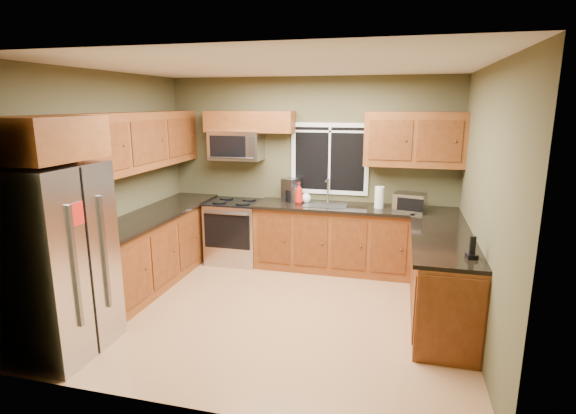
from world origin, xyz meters
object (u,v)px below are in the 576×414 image
at_px(kettle, 296,194).
at_px(soap_bottle_c, 306,196).
at_px(coffee_maker, 291,190).
at_px(paper_towel_roll, 379,197).
at_px(refrigerator, 57,261).
at_px(microwave, 236,145).
at_px(range, 235,231).
at_px(toaster_oven, 410,202).
at_px(soap_bottle_a, 299,193).
at_px(cordless_phone, 472,252).

relative_size(kettle, soap_bottle_c, 1.34).
relative_size(coffee_maker, paper_towel_roll, 1.01).
height_order(refrigerator, coffee_maker, refrigerator).
height_order(microwave, coffee_maker, microwave).
height_order(range, kettle, kettle).
xyz_separation_m(refrigerator, toaster_oven, (3.18, 2.67, 0.16)).
height_order(paper_towel_roll, soap_bottle_a, paper_towel_roll).
bearing_deg(soap_bottle_a, kettle, 132.11).
height_order(kettle, soap_bottle_c, kettle).
height_order(microwave, paper_towel_roll, microwave).
bearing_deg(cordless_phone, refrigerator, -166.04).
distance_m(toaster_oven, kettle, 1.60).
distance_m(microwave, paper_towel_roll, 2.19).
bearing_deg(coffee_maker, toaster_oven, -9.06).
bearing_deg(soap_bottle_c, paper_towel_roll, -5.79).
xyz_separation_m(microwave, soap_bottle_c, (1.05, -0.02, -0.70)).
relative_size(refrigerator, soap_bottle_a, 6.02).
xyz_separation_m(microwave, cordless_phone, (3.02, -1.98, -0.73)).
bearing_deg(toaster_oven, cordless_phone, -72.95).
bearing_deg(soap_bottle_a, paper_towel_roll, -1.05).
bearing_deg(paper_towel_roll, soap_bottle_c, 174.21).
bearing_deg(coffee_maker, microwave, -177.75).
bearing_deg(refrigerator, soap_bottle_c, 58.92).
height_order(range, soap_bottle_a, soap_bottle_a).
xyz_separation_m(range, cordless_phone, (3.02, -1.85, 0.53)).
height_order(kettle, cordless_phone, kettle).
xyz_separation_m(microwave, paper_towel_roll, (2.09, -0.13, -0.64)).
xyz_separation_m(microwave, kettle, (0.90, -0.03, -0.68)).
height_order(refrigerator, kettle, refrigerator).
height_order(toaster_oven, soap_bottle_c, toaster_oven).
bearing_deg(microwave, refrigerator, -103.34).
bearing_deg(range, toaster_oven, -2.26).
relative_size(toaster_oven, cordless_phone, 2.15).
xyz_separation_m(kettle, cordless_phone, (2.12, -1.95, -0.05)).
relative_size(refrigerator, microwave, 2.37).
bearing_deg(toaster_oven, kettle, 172.75).
xyz_separation_m(paper_towel_roll, soap_bottle_c, (-1.04, 0.11, -0.06)).
xyz_separation_m(toaster_oven, soap_bottle_c, (-1.44, 0.21, -0.03)).
distance_m(microwave, soap_bottle_c, 1.26).
distance_m(soap_bottle_a, soap_bottle_c, 0.13).
bearing_deg(soap_bottle_c, coffee_maker, 167.16).
xyz_separation_m(kettle, paper_towel_roll, (1.19, -0.09, 0.04)).
height_order(soap_bottle_c, cordless_phone, cordless_phone).
relative_size(kettle, soap_bottle_a, 0.81).
bearing_deg(microwave, soap_bottle_a, -6.25).
xyz_separation_m(microwave, coffee_maker, (0.82, 0.03, -0.64)).
distance_m(coffee_maker, cordless_phone, 2.99).
height_order(soap_bottle_a, soap_bottle_c, soap_bottle_a).
bearing_deg(range, soap_bottle_a, 1.80).
height_order(range, paper_towel_roll, paper_towel_roll).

